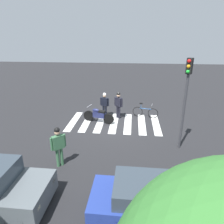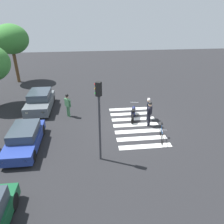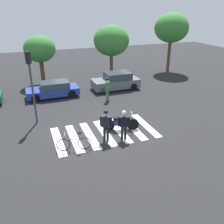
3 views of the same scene
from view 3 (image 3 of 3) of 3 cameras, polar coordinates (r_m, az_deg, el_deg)
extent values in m
plane|color=#232326|center=(14.03, -1.77, -4.93)|extent=(60.00, 60.00, 0.00)
cylinder|color=black|center=(14.27, 5.02, -2.90)|extent=(0.70, 0.33, 0.69)
cylinder|color=black|center=(14.12, -0.76, -3.12)|extent=(0.70, 0.33, 0.69)
cube|color=#1E234C|center=(14.09, 1.95, -2.37)|extent=(0.85, 0.49, 0.36)
ellipsoid|color=#1E234C|center=(14.00, 2.90, -1.34)|extent=(0.53, 0.36, 0.24)
cube|color=black|center=(13.97, 1.15, -1.52)|extent=(0.49, 0.35, 0.12)
cylinder|color=#A5A5AD|center=(13.96, 4.80, -0.35)|extent=(0.21, 0.61, 0.04)
torus|color=black|center=(12.45, -11.53, -7.68)|extent=(0.69, 0.20, 0.70)
torus|color=black|center=(12.40, -6.56, -7.44)|extent=(0.69, 0.20, 0.70)
cylinder|color=#1E4C8C|center=(12.27, -9.13, -6.45)|extent=(0.82, 0.23, 0.04)
cylinder|color=#1E4C8C|center=(12.17, -7.67, -5.69)|extent=(0.04, 0.04, 0.34)
cube|color=black|center=(12.08, -7.72, -4.95)|extent=(0.22, 0.14, 0.06)
cylinder|color=#99999E|center=(12.14, -11.26, -5.24)|extent=(0.13, 0.45, 0.03)
cylinder|color=black|center=(13.23, 3.20, -4.91)|extent=(0.14, 0.14, 0.80)
cylinder|color=black|center=(13.21, 2.43, -4.94)|extent=(0.14, 0.14, 0.80)
cube|color=black|center=(12.90, 2.88, -2.28)|extent=(0.50, 0.33, 0.56)
sphere|color=tan|center=(12.72, 2.91, -0.55)|extent=(0.22, 0.22, 0.22)
cylinder|color=black|center=(12.93, 4.12, -2.25)|extent=(0.09, 0.09, 0.54)
cylinder|color=black|center=(12.88, 1.63, -2.32)|extent=(0.09, 0.09, 0.54)
sphere|color=white|center=(12.68, 2.92, -0.15)|extent=(0.23, 0.23, 0.23)
cylinder|color=black|center=(13.02, -1.05, -5.23)|extent=(0.14, 0.14, 0.85)
cylinder|color=black|center=(13.06, -1.81, -5.13)|extent=(0.14, 0.14, 0.85)
cube|color=black|center=(12.70, -1.46, -2.31)|extent=(0.52, 0.45, 0.60)
sphere|color=tan|center=(12.50, -1.48, -0.43)|extent=(0.23, 0.23, 0.23)
cylinder|color=black|center=(12.63, -0.16, -2.46)|extent=(0.09, 0.09, 0.57)
cylinder|color=black|center=(12.78, -2.75, -2.15)|extent=(0.09, 0.09, 0.57)
sphere|color=black|center=(12.46, -1.49, 0.02)|extent=(0.24, 0.24, 0.24)
cylinder|color=#3F724C|center=(18.56, -1.23, 3.98)|extent=(0.14, 0.14, 0.85)
cylinder|color=#3F724C|center=(18.71, -0.97, 4.15)|extent=(0.14, 0.14, 0.85)
cube|color=#3F724C|center=(18.40, -1.12, 6.20)|extent=(0.50, 0.49, 0.60)
sphere|color=tan|center=(18.26, -1.13, 7.57)|extent=(0.23, 0.23, 0.23)
cylinder|color=#3F724C|center=(18.15, -1.55, 5.94)|extent=(0.09, 0.09, 0.57)
cylinder|color=#3F724C|center=(18.65, -0.70, 6.45)|extent=(0.09, 0.09, 0.57)
sphere|color=black|center=(18.23, -1.13, 7.88)|extent=(0.24, 0.24, 0.24)
cube|color=silver|center=(13.52, -12.73, -6.75)|extent=(0.45, 3.26, 0.01)
cube|color=silver|center=(13.63, -8.98, -6.15)|extent=(0.45, 3.26, 0.01)
cube|color=silver|center=(13.80, -5.32, -5.53)|extent=(0.45, 3.26, 0.01)
cube|color=silver|center=(14.03, -1.77, -4.91)|extent=(0.45, 3.26, 0.01)
cube|color=silver|center=(14.30, 1.65, -4.30)|extent=(0.45, 3.26, 0.01)
cube|color=silver|center=(14.63, 4.92, -3.69)|extent=(0.45, 3.26, 0.01)
cube|color=silver|center=(15.01, 8.03, -3.10)|extent=(0.45, 3.26, 0.01)
cylinder|color=black|center=(19.19, -17.78, 3.20)|extent=(0.67, 0.22, 0.67)
cylinder|color=black|center=(20.59, -18.07, 4.56)|extent=(0.67, 0.22, 0.67)
cylinder|color=black|center=(19.46, -9.59, 4.33)|extent=(0.67, 0.22, 0.67)
cylinder|color=black|center=(20.84, -10.42, 5.60)|extent=(0.67, 0.22, 0.67)
cube|color=navy|center=(19.93, -13.99, 4.82)|extent=(4.11, 1.71, 0.57)
cube|color=#333D47|center=(19.79, -13.55, 6.36)|extent=(2.22, 1.50, 0.50)
cube|color=#F2EDCC|center=(19.30, -19.72, 3.74)|extent=(0.08, 0.20, 0.12)
cube|color=#F2EDCC|center=(20.33, -19.84, 4.72)|extent=(0.08, 0.20, 0.12)
cylinder|color=black|center=(20.14, -2.03, 5.26)|extent=(0.62, 0.22, 0.62)
cylinder|color=black|center=(21.61, -3.41, 6.55)|extent=(0.62, 0.22, 0.62)
cylinder|color=black|center=(21.13, 5.14, 6.09)|extent=(0.62, 0.22, 0.62)
cylinder|color=black|center=(22.53, 3.38, 7.29)|extent=(0.62, 0.22, 0.62)
cube|color=slate|center=(21.24, 0.82, 6.92)|extent=(4.08, 1.86, 0.73)
cube|color=#333D47|center=(21.13, 1.36, 8.68)|extent=(2.21, 1.63, 0.59)
cube|color=#F2EDCC|center=(20.06, -3.91, 6.15)|extent=(0.08, 0.20, 0.12)
cube|color=#F2EDCC|center=(21.14, -4.84, 7.06)|extent=(0.08, 0.20, 0.12)
cylinder|color=#38383D|center=(15.23, -18.27, 3.96)|extent=(0.12, 0.12, 3.75)
cube|color=black|center=(14.66, -19.41, 12.15)|extent=(0.33, 0.33, 0.70)
sphere|color=red|center=(14.73, -19.29, 13.13)|extent=(0.16, 0.16, 0.16)
sphere|color=orange|center=(14.77, -19.16, 12.26)|extent=(0.16, 0.16, 0.16)
sphere|color=green|center=(14.81, -19.04, 11.39)|extent=(0.16, 0.16, 0.16)
cylinder|color=brown|center=(23.47, -16.26, 9.08)|extent=(0.38, 0.38, 2.21)
ellipsoid|color=#387A33|center=(23.05, -16.89, 14.26)|extent=(2.80, 2.80, 2.38)
cylinder|color=brown|center=(24.90, -0.16, 11.02)|extent=(0.33, 0.33, 2.36)
ellipsoid|color=#387A33|center=(24.45, -0.16, 16.71)|extent=(3.49, 3.49, 2.97)
cylinder|color=brown|center=(27.87, 13.39, 12.79)|extent=(0.35, 0.35, 3.30)
ellipsoid|color=#387A33|center=(27.47, 14.01, 18.92)|extent=(3.59, 3.59, 3.05)
camera|label=1|loc=(24.08, -14.83, 20.00)|focal=32.93mm
camera|label=2|loc=(17.53, -55.93, 16.64)|focal=34.38mm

